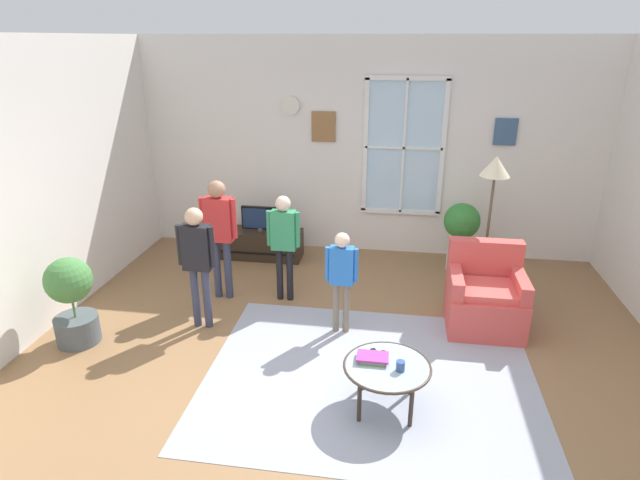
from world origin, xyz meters
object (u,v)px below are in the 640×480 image
at_px(tv_stand, 261,244).
at_px(potted_plant_corner, 72,298).
at_px(cup, 400,366).
at_px(remote_near_cup, 381,356).
at_px(remote_near_books, 376,354).
at_px(person_red_shirt, 219,226).
at_px(floor_lamp, 494,181).
at_px(television, 260,218).
at_px(person_green_shirt, 284,236).
at_px(potted_plant_by_window, 461,229).
at_px(armchair, 485,297).
at_px(book_stack, 373,358).
at_px(person_black_shirt, 197,254).
at_px(coffee_table, 387,368).
at_px(person_blue_shirt, 342,271).

height_order(tv_stand, potted_plant_corner, potted_plant_corner).
bearing_deg(cup, remote_near_cup, 132.96).
xyz_separation_m(remote_near_books, person_red_shirt, (-1.85, 1.55, 0.47)).
bearing_deg(cup, floor_lamp, 67.09).
xyz_separation_m(television, person_red_shirt, (-0.13, -1.23, 0.31)).
bearing_deg(person_green_shirt, potted_plant_by_window, 29.46).
height_order(cup, person_red_shirt, person_red_shirt).
height_order(armchair, floor_lamp, floor_lamp).
bearing_deg(potted_plant_corner, book_stack, -9.35).
relative_size(tv_stand, potted_plant_corner, 1.25).
xyz_separation_m(remote_near_cup, person_black_shirt, (-1.90, 0.90, 0.41)).
bearing_deg(coffee_table, book_stack, 157.47).
height_order(tv_stand, remote_near_cup, remote_near_cup).
distance_m(book_stack, cup, 0.25).
relative_size(cup, person_blue_shirt, 0.08).
bearing_deg(potted_plant_corner, remote_near_cup, -7.91).
bearing_deg(cup, person_red_shirt, 139.64).
height_order(person_black_shirt, person_blue_shirt, person_black_shirt).
relative_size(coffee_table, floor_lamp, 0.43).
relative_size(armchair, person_blue_shirt, 0.80).
distance_m(cup, potted_plant_corner, 3.23).
distance_m(person_green_shirt, person_red_shirt, 0.73).
bearing_deg(cup, remote_near_books, 136.54).
distance_m(remote_near_cup, person_green_shirt, 2.03).
relative_size(armchair, book_stack, 3.38).
distance_m(television, coffee_table, 3.44).
bearing_deg(cup, armchair, 60.57).
bearing_deg(armchair, cup, -119.43).
bearing_deg(tv_stand, television, -90.00).
height_order(television, coffee_table, television).
xyz_separation_m(armchair, potted_plant_corner, (-4.04, -0.94, 0.16)).
distance_m(remote_near_books, person_red_shirt, 2.46).
bearing_deg(person_black_shirt, remote_near_cup, -25.38).
height_order(person_green_shirt, person_blue_shirt, person_green_shirt).
bearing_deg(person_blue_shirt, floor_lamp, 33.85).
xyz_separation_m(book_stack, person_black_shirt, (-1.83, 0.97, 0.39)).
height_order(armchair, person_blue_shirt, person_blue_shirt).
xyz_separation_m(person_black_shirt, person_blue_shirt, (1.45, 0.11, -0.14)).
bearing_deg(remote_near_cup, floor_lamp, 61.89).
distance_m(tv_stand, armchair, 3.14).
height_order(armchair, coffee_table, armchair).
distance_m(television, armchair, 3.14).
relative_size(book_stack, remote_near_cup, 1.84).
distance_m(book_stack, potted_plant_by_window, 3.02).
height_order(person_green_shirt, floor_lamp, floor_lamp).
xyz_separation_m(coffee_table, person_red_shirt, (-1.95, 1.69, 0.50)).
distance_m(tv_stand, person_black_shirt, 2.01).
bearing_deg(floor_lamp, armchair, -95.83).
distance_m(armchair, person_blue_shirt, 1.55).
distance_m(book_stack, person_red_shirt, 2.50).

